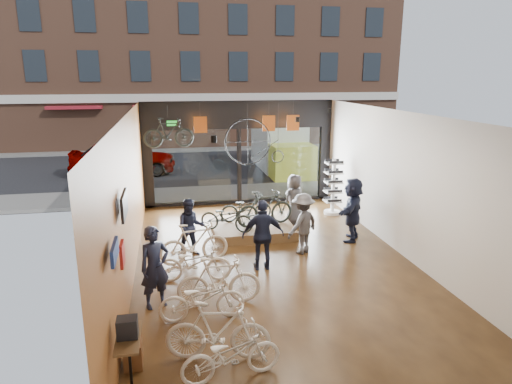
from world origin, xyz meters
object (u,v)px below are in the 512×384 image
object	(u,v)px
customer_3	(303,224)
customer_4	(294,200)
display_bike_right	(246,208)
customer_1	(191,227)
street_car	(123,157)
penny_farthing	(257,143)
floor_bike_1	(218,331)
customer_2	(263,235)
customer_5	(353,209)
sunglasses_rack	(333,187)
floor_bike_0	(231,355)
floor_bike_2	(202,299)
customer_0	(155,267)
display_bike_mid	(265,208)
hung_bike	(169,133)
box_truck	(283,149)
floor_bike_5	(194,243)
display_bike_left	(227,217)
floor_bike_4	(194,263)
display_platform	(253,230)
floor_bike_3	(219,281)

from	to	relation	value
customer_3	customer_4	bearing A→B (deg)	-134.64
display_bike_right	customer_1	world-z (taller)	customer_1
street_car	customer_1	world-z (taller)	street_car
display_bike_right	penny_farthing	xyz separation A→B (m)	(0.65, 1.52, 1.77)
floor_bike_1	customer_4	world-z (taller)	customer_4
customer_2	customer_5	distance (m)	3.34
street_car	floor_bike_1	size ratio (longest dim) A/B	2.75
customer_3	sunglasses_rack	size ratio (longest dim) A/B	0.86
floor_bike_0	sunglasses_rack	bearing A→B (deg)	-38.21
street_car	customer_4	xyz separation A→B (m)	(6.05, -9.01, -0.00)
customer_4	sunglasses_rack	xyz separation A→B (m)	(1.64, 0.94, 0.13)
floor_bike_2	customer_0	world-z (taller)	customer_0
floor_bike_0	display_bike_mid	distance (m)	6.79
customer_5	floor_bike_0	bearing A→B (deg)	-6.96
customer_0	customer_1	bearing A→B (deg)	46.98
customer_4	customer_5	distance (m)	2.08
floor_bike_2	street_car	bearing A→B (deg)	8.94
customer_2	hung_bike	xyz separation A→B (m)	(-2.17, 4.36, 2.03)
box_truck	display_bike_mid	size ratio (longest dim) A/B	3.34
street_car	floor_bike_1	distance (m)	15.95
floor_bike_5	display_bike_mid	distance (m)	2.84
floor_bike_2	customer_0	xyz separation A→B (m)	(-0.90, 0.72, 0.44)
street_car	display_bike_left	distance (m)	10.71
box_truck	floor_bike_5	size ratio (longest dim) A/B	3.37
customer_3	customer_2	bearing A→B (deg)	-1.29
floor_bike_5	customer_4	bearing A→B (deg)	-63.11
floor_bike_4	customer_0	xyz separation A→B (m)	(-0.86, -1.07, 0.42)
display_platform	customer_0	world-z (taller)	customer_0
customer_3	penny_farthing	xyz separation A→B (m)	(-0.52, 3.67, 1.67)
display_bike_left	customer_4	xyz separation A→B (m)	(2.31, 1.03, 0.12)
floor_bike_0	customer_5	distance (m)	7.10
floor_bike_0	customer_2	xyz separation A→B (m)	(1.36, 4.08, 0.46)
display_bike_left	sunglasses_rack	bearing A→B (deg)	-36.92
floor_bike_0	display_bike_left	bearing A→B (deg)	-15.13
floor_bike_4	floor_bike_5	xyz separation A→B (m)	(0.06, 1.06, 0.08)
penny_farthing	floor_bike_4	bearing A→B (deg)	-116.72
floor_bike_1	display_bike_right	xyz separation A→B (m)	(1.59, 6.51, 0.19)
street_car	customer_5	distance (m)	12.92
floor_bike_3	customer_3	world-z (taller)	customer_3
customer_0	customer_3	xyz separation A→B (m)	(3.83, 2.27, -0.05)
customer_0	street_car	bearing A→B (deg)	72.48
customer_2	customer_3	bearing A→B (deg)	-142.90
display_bike_left	penny_farthing	xyz separation A→B (m)	(1.37, 2.37, 1.78)
sunglasses_rack	floor_bike_3	bearing A→B (deg)	-128.13
floor_bike_0	display_bike_mid	size ratio (longest dim) A/B	0.91
floor_bike_5	display_bike_right	distance (m)	2.89
floor_bike_0	hung_bike	world-z (taller)	hung_bike
display_platform	display_bike_right	bearing A→B (deg)	103.89
customer_1	customer_2	distance (m)	2.11
floor_bike_2	display_platform	size ratio (longest dim) A/B	0.70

